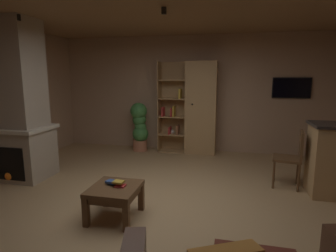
{
  "coord_description": "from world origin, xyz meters",
  "views": [
    {
      "loc": [
        0.87,
        -3.44,
        1.75
      ],
      "look_at": [
        0.0,
        0.4,
        1.05
      ],
      "focal_mm": 29.74,
      "sensor_mm": 36.0,
      "label": 1
    }
  ],
  "objects": [
    {
      "name": "bookshelf_cabinet",
      "position": [
        0.12,
        2.85,
        1.03
      ],
      "size": [
        1.33,
        0.41,
        2.09
      ],
      "color": "tan",
      "rests_on": "ground"
    },
    {
      "name": "wall_back",
      "position": [
        0.0,
        3.13,
        1.34
      ],
      "size": [
        6.51,
        0.06,
        2.69
      ],
      "primitive_type": "cube",
      "color": "tan",
      "rests_on": "ground"
    },
    {
      "name": "stone_fireplace",
      "position": [
        -2.64,
        0.57,
        1.21
      ],
      "size": [
        0.98,
        0.81,
        2.69
      ],
      "color": "tan",
      "rests_on": "ground"
    },
    {
      "name": "table_book_2",
      "position": [
        -0.45,
        -0.4,
        0.47
      ],
      "size": [
        0.14,
        0.12,
        0.02
      ],
      "primitive_type": "cube",
      "rotation": [
        0.0,
        0.0,
        -0.15
      ],
      "color": "gold",
      "rests_on": "coffee_table"
    },
    {
      "name": "track_light_spot_1",
      "position": [
        -0.05,
        0.36,
        2.62
      ],
      "size": [
        0.07,
        0.07,
        0.09
      ],
      "primitive_type": "cylinder",
      "color": "black"
    },
    {
      "name": "table_book_0",
      "position": [
        -0.42,
        -0.4,
        0.42
      ],
      "size": [
        0.12,
        0.11,
        0.02
      ],
      "primitive_type": "cube",
      "rotation": [
        0.0,
        0.0,
        0.02
      ],
      "color": "#B22D2D",
      "rests_on": "coffee_table"
    },
    {
      "name": "coffee_table",
      "position": [
        -0.49,
        -0.42,
        0.33
      ],
      "size": [
        0.58,
        0.62,
        0.41
      ],
      "color": "brown",
      "rests_on": "ground"
    },
    {
      "name": "wall_mounted_tv",
      "position": [
        2.14,
        3.06,
        1.51
      ],
      "size": [
        0.79,
        0.06,
        0.44
      ],
      "color": "black"
    },
    {
      "name": "dining_chair",
      "position": [
        1.86,
        1.13,
        0.53
      ],
      "size": [
        0.49,
        0.49,
        0.92
      ],
      "color": "brown",
      "rests_on": "ground"
    },
    {
      "name": "potted_floor_plant",
      "position": [
        -1.21,
        2.73,
        0.61
      ],
      "size": [
        0.41,
        0.4,
        1.15
      ],
      "color": "#B77051",
      "rests_on": "ground"
    },
    {
      "name": "window_pane_back",
      "position": [
        -0.32,
        3.09,
        1.14
      ],
      "size": [
        0.66,
        0.01,
        0.82
      ],
      "primitive_type": "cube",
      "color": "white"
    },
    {
      "name": "floor",
      "position": [
        0.0,
        0.0,
        -0.01
      ],
      "size": [
        6.39,
        6.19,
        0.02
      ],
      "primitive_type": "cube",
      "color": "tan",
      "rests_on": "ground"
    },
    {
      "name": "table_book_1",
      "position": [
        -0.56,
        -0.36,
        0.45
      ],
      "size": [
        0.15,
        0.13,
        0.03
      ],
      "primitive_type": "cube",
      "rotation": [
        0.0,
        0.0,
        -0.27
      ],
      "color": "#2D4C8C",
      "rests_on": "coffee_table"
    },
    {
      "name": "track_light_spot_0",
      "position": [
        -2.27,
        0.31,
        2.62
      ],
      "size": [
        0.07,
        0.07,
        0.09
      ],
      "primitive_type": "cylinder",
      "color": "black"
    }
  ]
}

